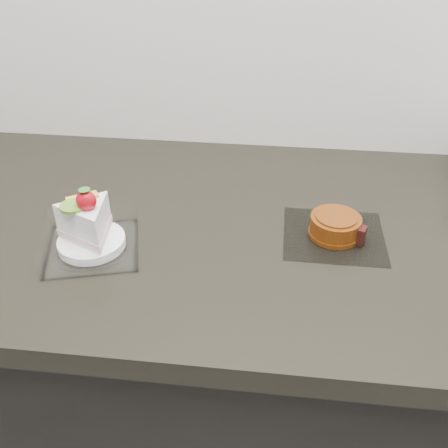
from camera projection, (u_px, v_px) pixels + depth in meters
name	position (u px, v px, depth m)	size (l,w,h in m)	color
counter	(281.00, 390.00, 1.12)	(2.04, 0.64, 0.90)	black
cake_tray	(90.00, 232.00, 0.79)	(0.18, 0.18, 0.12)	white
mooncake_wrap	(336.00, 228.00, 0.83)	(0.17, 0.16, 0.04)	white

